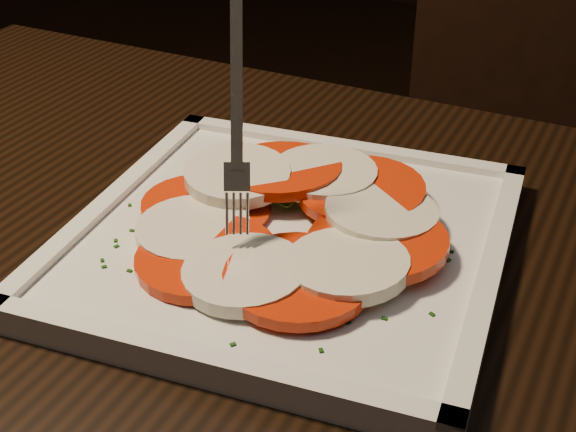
# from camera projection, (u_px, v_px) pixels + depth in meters

# --- Properties ---
(chair) EXTENTS (0.54, 0.54, 0.93)m
(chair) POSITION_uv_depth(u_px,v_px,m) (555.00, 182.00, 1.12)
(chair) COLOR black
(chair) RESTS_ON ground
(plate) EXTENTS (0.35, 0.35, 0.01)m
(plate) POSITION_uv_depth(u_px,v_px,m) (288.00, 242.00, 0.58)
(plate) COLOR white
(plate) RESTS_ON table
(caprese_salad) EXTENTS (0.25, 0.24, 0.03)m
(caprese_salad) POSITION_uv_depth(u_px,v_px,m) (288.00, 221.00, 0.57)
(caprese_salad) COLOR red
(caprese_salad) RESTS_ON plate
(fork) EXTENTS (0.05, 0.07, 0.15)m
(fork) POSITION_uv_depth(u_px,v_px,m) (238.00, 110.00, 0.53)
(fork) COLOR white
(fork) RESTS_ON caprese_salad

